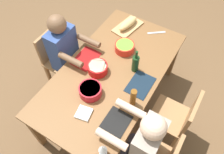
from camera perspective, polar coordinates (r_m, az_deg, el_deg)
ground_plane at (r=3.08m, az=0.00°, el=-6.86°), size 8.00×8.00×0.00m
dining_table at (r=2.52m, az=0.00°, el=0.47°), size 1.90×1.02×0.74m
diner_far_right at (r=2.14m, az=7.85°, el=-16.15°), size 0.41×0.53×1.20m
chair_far_center at (r=2.55m, az=16.37°, el=-9.83°), size 0.40×0.40×0.85m
chair_near_center at (r=3.01m, az=-13.66°, el=5.03°), size 0.40×0.40×0.85m
diner_near_center at (r=2.76m, az=-11.61°, el=6.50°), size 0.41×0.53×1.20m
serving_bowl_salad at (r=2.62m, az=3.23°, el=7.67°), size 0.23×0.23×0.10m
serving_bowl_greens at (r=2.26m, az=-5.55°, el=-3.36°), size 0.23×0.23×0.10m
serving_bowl_pasta at (r=2.42m, az=-3.68°, el=2.35°), size 0.22×0.22×0.10m
cutting_board at (r=2.94m, az=4.02°, el=12.64°), size 0.43×0.29×0.02m
bread_loaf at (r=2.90m, az=4.09°, el=13.45°), size 0.33×0.16×0.09m
wine_bottle at (r=2.40m, az=5.98°, el=3.50°), size 0.08×0.08×0.29m
beer_bottle at (r=2.15m, az=5.41°, el=-5.23°), size 0.06×0.06×0.22m
wine_glass at (r=1.94m, az=-2.40°, el=-17.81°), size 0.08×0.08×0.17m
placemat_far_right at (r=2.13m, az=0.71°, el=-11.96°), size 0.32×0.23×0.01m
placemat_far_center at (r=2.37m, az=7.22°, el=-1.94°), size 0.32×0.23×0.01m
placemat_near_center at (r=2.59m, az=-6.63°, el=4.74°), size 0.32×0.23×0.01m
carving_knife at (r=2.92m, az=11.24°, el=11.01°), size 0.16×0.20×0.01m
napkin_stack at (r=2.19m, az=-7.20°, el=-9.14°), size 0.16×0.16×0.02m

